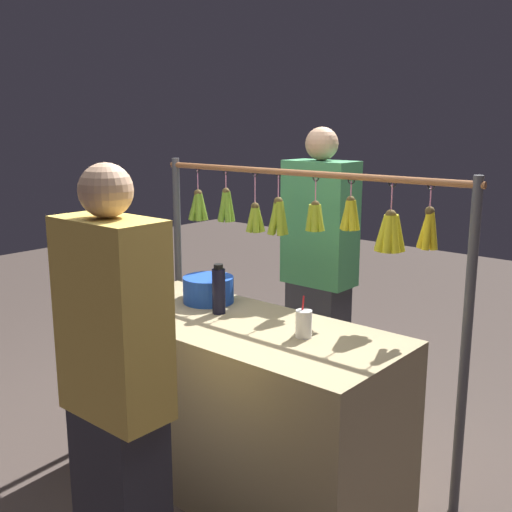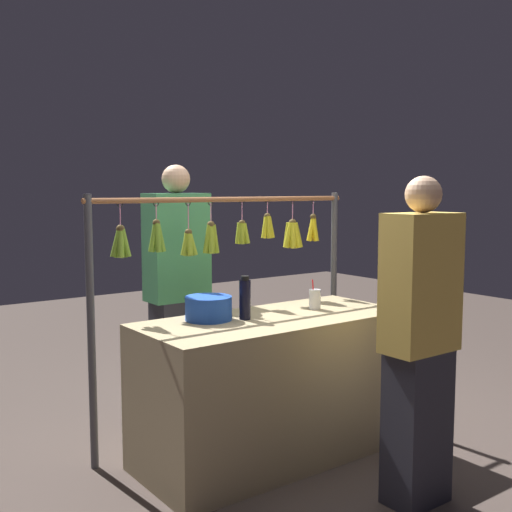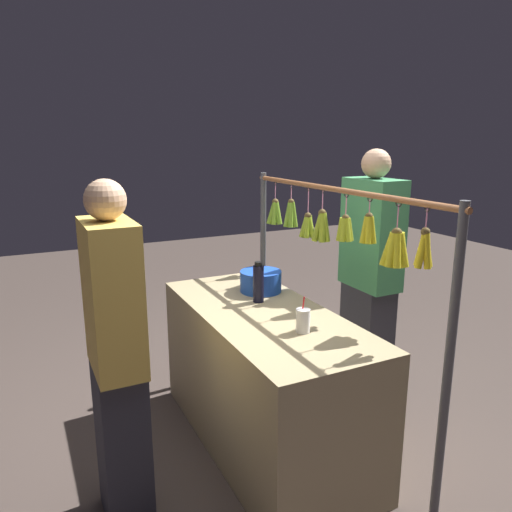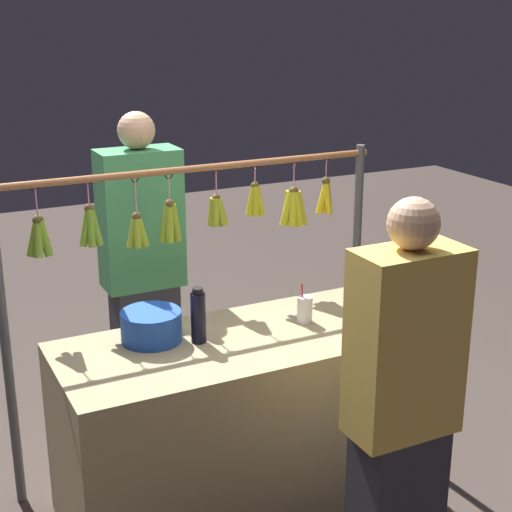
{
  "view_description": "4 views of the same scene",
  "coord_description": "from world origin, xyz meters",
  "px_view_note": "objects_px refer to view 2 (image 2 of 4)",
  "views": [
    {
      "loc": [
        -1.88,
        2.06,
        1.76
      ],
      "look_at": [
        -0.11,
        0.0,
        1.17
      ],
      "focal_mm": 43.34,
      "sensor_mm": 36.0,
      "label": 1
    },
    {
      "loc": [
        2.23,
        2.84,
        1.57
      ],
      "look_at": [
        0.13,
        0.0,
        1.2
      ],
      "focal_mm": 44.38,
      "sensor_mm": 36.0,
      "label": 2
    },
    {
      "loc": [
        -2.35,
        1.21,
        1.8
      ],
      "look_at": [
        0.1,
        0.0,
        1.14
      ],
      "focal_mm": 34.34,
      "sensor_mm": 36.0,
      "label": 3
    },
    {
      "loc": [
        1.34,
        2.85,
        2.23
      ],
      "look_at": [
        -0.09,
        0.0,
        1.2
      ],
      "focal_mm": 54.69,
      "sensor_mm": 36.0,
      "label": 4
    }
  ],
  "objects_px": {
    "drink_cup": "(315,299)",
    "vendor_person": "(177,295)",
    "water_bottle": "(245,299)",
    "blue_bucket": "(209,308)",
    "customer_person": "(419,345)"
  },
  "relations": [
    {
      "from": "blue_bucket",
      "to": "customer_person",
      "type": "bearing_deg",
      "value": 119.35
    },
    {
      "from": "drink_cup",
      "to": "vendor_person",
      "type": "height_order",
      "value": "vendor_person"
    },
    {
      "from": "drink_cup",
      "to": "vendor_person",
      "type": "relative_size",
      "value": 0.11
    },
    {
      "from": "water_bottle",
      "to": "blue_bucket",
      "type": "height_order",
      "value": "water_bottle"
    },
    {
      "from": "vendor_person",
      "to": "customer_person",
      "type": "height_order",
      "value": "vendor_person"
    },
    {
      "from": "vendor_person",
      "to": "blue_bucket",
      "type": "bearing_deg",
      "value": 74.14
    },
    {
      "from": "vendor_person",
      "to": "drink_cup",
      "type": "bearing_deg",
      "value": 120.99
    },
    {
      "from": "water_bottle",
      "to": "customer_person",
      "type": "bearing_deg",
      "value": 113.42
    },
    {
      "from": "water_bottle",
      "to": "customer_person",
      "type": "relative_size",
      "value": 0.15
    },
    {
      "from": "water_bottle",
      "to": "drink_cup",
      "type": "xyz_separation_m",
      "value": [
        -0.53,
        0.01,
        -0.06
      ]
    },
    {
      "from": "customer_person",
      "to": "water_bottle",
      "type": "bearing_deg",
      "value": -66.58
    },
    {
      "from": "blue_bucket",
      "to": "vendor_person",
      "type": "relative_size",
      "value": 0.15
    },
    {
      "from": "blue_bucket",
      "to": "customer_person",
      "type": "height_order",
      "value": "customer_person"
    },
    {
      "from": "water_bottle",
      "to": "customer_person",
      "type": "height_order",
      "value": "customer_person"
    },
    {
      "from": "water_bottle",
      "to": "vendor_person",
      "type": "distance_m",
      "value": 0.83
    }
  ]
}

